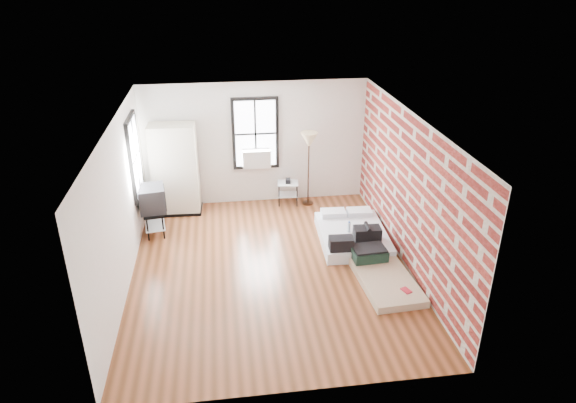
{
  "coord_description": "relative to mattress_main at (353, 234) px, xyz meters",
  "views": [
    {
      "loc": [
        -0.77,
        -7.98,
        5.16
      ],
      "look_at": [
        0.37,
        0.3,
        1.2
      ],
      "focal_mm": 32.0,
      "sensor_mm": 36.0,
      "label": 1
    }
  ],
  "objects": [
    {
      "name": "ground",
      "position": [
        -1.74,
        -0.79,
        -0.16
      ],
      "size": [
        6.0,
        6.0,
        0.0
      ],
      "primitive_type": "plane",
      "color": "#562E16",
      "rests_on": "ground"
    },
    {
      "name": "wardrobe",
      "position": [
        -3.54,
        1.86,
        0.85
      ],
      "size": [
        1.05,
        0.63,
        2.02
      ],
      "rotation": [
        0.0,
        0.0,
        -0.04
      ],
      "color": "black",
      "rests_on": "ground"
    },
    {
      "name": "mattress_main",
      "position": [
        0.0,
        0.0,
        0.0
      ],
      "size": [
        1.39,
        1.83,
        0.57
      ],
      "rotation": [
        0.0,
        0.0,
        -0.05
      ],
      "color": "white",
      "rests_on": "ground"
    },
    {
      "name": "mattress_bare",
      "position": [
        0.18,
        -1.37,
        -0.05
      ],
      "size": [
        1.0,
        1.75,
        0.37
      ],
      "rotation": [
        0.0,
        0.0,
        0.06
      ],
      "color": "#C4AC8D",
      "rests_on": "ground"
    },
    {
      "name": "floor_lamp",
      "position": [
        -0.59,
        1.86,
        1.32
      ],
      "size": [
        0.37,
        0.37,
        1.72
      ],
      "color": "#311C10",
      "rests_on": "ground"
    },
    {
      "name": "side_table",
      "position": [
        -1.05,
        1.93,
        0.26
      ],
      "size": [
        0.51,
        0.43,
        0.62
      ],
      "rotation": [
        0.0,
        0.0,
        -0.12
      ],
      "color": "black",
      "rests_on": "ground"
    },
    {
      "name": "room_shell",
      "position": [
        -1.51,
        -0.43,
        1.58
      ],
      "size": [
        5.02,
        6.02,
        2.8
      ],
      "color": "silver",
      "rests_on": "ground"
    },
    {
      "name": "tv_stand",
      "position": [
        -3.96,
        0.91,
        0.59
      ],
      "size": [
        0.59,
        0.78,
        1.03
      ],
      "rotation": [
        0.0,
        0.0,
        0.14
      ],
      "color": "black",
      "rests_on": "ground"
    }
  ]
}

